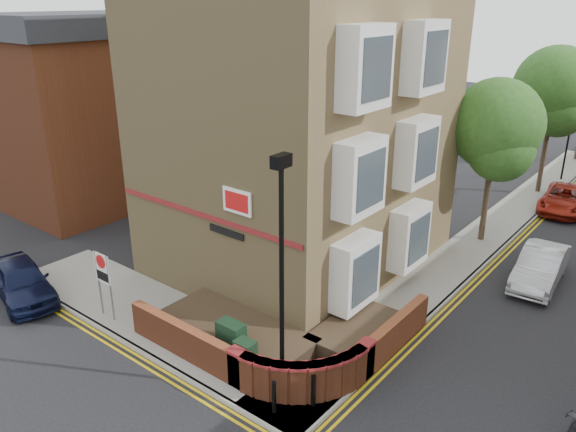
# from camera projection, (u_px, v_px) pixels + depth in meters

# --- Properties ---
(ground) EXTENTS (120.00, 120.00, 0.00)m
(ground) POSITION_uv_depth(u_px,v_px,m) (206.00, 391.00, 14.72)
(ground) COLOR black
(ground) RESTS_ON ground
(pavement_corner) EXTENTS (13.00, 3.00, 0.12)m
(pavement_corner) POSITION_uv_depth(u_px,v_px,m) (164.00, 320.00, 17.83)
(pavement_corner) COLOR gray
(pavement_corner) RESTS_ON ground
(pavement_main) EXTENTS (2.00, 32.00, 0.12)m
(pavement_main) POSITION_uv_depth(u_px,v_px,m) (497.00, 226.00, 25.17)
(pavement_main) COLOR gray
(pavement_main) RESTS_ON ground
(kerb_side) EXTENTS (13.00, 0.15, 0.12)m
(kerb_side) POSITION_uv_depth(u_px,v_px,m) (125.00, 341.00, 16.74)
(kerb_side) COLOR gray
(kerb_side) RESTS_ON ground
(kerb_main_near) EXTENTS (0.15, 32.00, 0.12)m
(kerb_main_near) POSITION_uv_depth(u_px,v_px,m) (520.00, 231.00, 24.59)
(kerb_main_near) COLOR gray
(kerb_main_near) RESTS_ON ground
(yellow_lines_side) EXTENTS (13.00, 0.28, 0.01)m
(yellow_lines_side) POSITION_uv_depth(u_px,v_px,m) (118.00, 347.00, 16.57)
(yellow_lines_side) COLOR gold
(yellow_lines_side) RESTS_ON ground
(yellow_lines_main) EXTENTS (0.28, 32.00, 0.01)m
(yellow_lines_main) POSITION_uv_depth(u_px,v_px,m) (526.00, 234.00, 24.47)
(yellow_lines_main) COLOR gold
(yellow_lines_main) RESTS_ON ground
(corner_building) EXTENTS (8.95, 10.40, 13.60)m
(corner_building) POSITION_uv_depth(u_px,v_px,m) (306.00, 100.00, 19.93)
(corner_building) COLOR #917B4D
(corner_building) RESTS_ON ground
(garden_wall) EXTENTS (6.80, 6.00, 1.20)m
(garden_wall) POSITION_uv_depth(u_px,v_px,m) (268.00, 348.00, 16.54)
(garden_wall) COLOR brown
(garden_wall) RESTS_ON ground
(lamppost) EXTENTS (0.25, 0.50, 6.30)m
(lamppost) POSITION_uv_depth(u_px,v_px,m) (282.00, 279.00, 13.45)
(lamppost) COLOR black
(lamppost) RESTS_ON pavement_corner
(utility_cabinet_large) EXTENTS (0.80, 0.45, 1.20)m
(utility_cabinet_large) POSITION_uv_depth(u_px,v_px,m) (231.00, 342.00, 15.58)
(utility_cabinet_large) COLOR black
(utility_cabinet_large) RESTS_ON pavement_corner
(utility_cabinet_small) EXTENTS (0.55, 0.40, 1.10)m
(utility_cabinet_small) POSITION_uv_depth(u_px,v_px,m) (245.00, 359.00, 14.91)
(utility_cabinet_small) COLOR black
(utility_cabinet_small) RESTS_ON pavement_corner
(bollard_near) EXTENTS (0.11, 0.11, 0.90)m
(bollard_near) POSITION_uv_depth(u_px,v_px,m) (274.00, 397.00, 13.64)
(bollard_near) COLOR black
(bollard_near) RESTS_ON pavement_corner
(bollard_far) EXTENTS (0.11, 0.11, 0.90)m
(bollard_far) POSITION_uv_depth(u_px,v_px,m) (313.00, 390.00, 13.88)
(bollard_far) COLOR black
(bollard_far) RESTS_ON pavement_corner
(zone_sign) EXTENTS (0.72, 0.07, 2.20)m
(zone_sign) POSITION_uv_depth(u_px,v_px,m) (103.00, 274.00, 17.39)
(zone_sign) COLOR slate
(zone_sign) RESTS_ON pavement_corner
(side_building) EXTENTS (6.40, 10.40, 9.00)m
(side_building) POSITION_uv_depth(u_px,v_px,m) (108.00, 108.00, 27.61)
(side_building) COLOR brown
(side_building) RESTS_ON ground
(tree_near) EXTENTS (3.64, 3.65, 6.70)m
(tree_near) POSITION_uv_depth(u_px,v_px,m) (496.00, 132.00, 22.06)
(tree_near) COLOR #382B1E
(tree_near) RESTS_ON pavement_main
(tree_mid) EXTENTS (4.03, 4.03, 7.42)m
(tree_mid) POSITION_uv_depth(u_px,v_px,m) (554.00, 93.00, 27.70)
(tree_mid) COLOR #382B1E
(tree_mid) RESTS_ON pavement_main
(traffic_light_assembly) EXTENTS (0.20, 0.16, 4.20)m
(traffic_light_assembly) POSITION_uv_depth(u_px,v_px,m) (570.00, 132.00, 30.50)
(traffic_light_assembly) COLOR black
(traffic_light_assembly) RESTS_ON pavement_main
(navy_hatchback) EXTENTS (4.19, 2.46, 1.34)m
(navy_hatchback) POSITION_uv_depth(u_px,v_px,m) (22.00, 281.00, 19.02)
(navy_hatchback) COLOR black
(navy_hatchback) RESTS_ON ground
(silver_car_near) EXTENTS (1.66, 4.01, 1.29)m
(silver_car_near) POSITION_uv_depth(u_px,v_px,m) (540.00, 267.00, 20.07)
(silver_car_near) COLOR #B0B3B8
(silver_car_near) RESTS_ON ground
(red_car_main) EXTENTS (2.32, 4.41, 1.18)m
(red_car_main) POSITION_uv_depth(u_px,v_px,m) (565.00, 199.00, 26.98)
(red_car_main) COLOR maroon
(red_car_main) RESTS_ON ground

